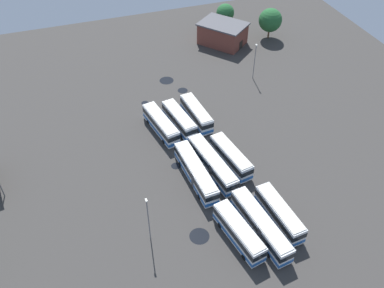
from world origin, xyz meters
TOP-DOWN VIEW (x-y plane):
  - ground_plane at (0.00, 0.00)m, footprint 121.39×121.39m
  - bus_row0_slot0 at (-20.86, -6.75)m, footprint 11.02×3.60m
  - bus_row0_slot1 at (-21.96, -2.96)m, footprint 14.03×4.33m
  - bus_row0_slot2 at (-21.99, 0.76)m, footprint 11.11×4.51m
  - bus_row1_slot0 at (-6.37, -4.59)m, footprint 10.96×4.37m
  - bus_row1_slot1 at (-7.03, -0.75)m, footprint 14.05×4.66m
  - bus_row1_slot2 at (-8.02, 2.74)m, footprint 13.96×3.58m
  - bus_row2_slot0 at (7.69, -2.94)m, footprint 10.82×3.63m
  - bus_row2_slot1 at (6.96, 0.98)m, footprint 10.78×4.34m
  - bus_row2_slot2 at (6.78, 4.86)m, footprint 11.72×4.68m
  - depot_building at (36.31, -20.38)m, footprint 14.24×13.74m
  - lamp_post_mid_lot at (-17.39, 13.52)m, footprint 0.56×0.28m
  - lamp_post_near_entrance at (18.41, -20.84)m, footprint 0.56×0.28m
  - tree_north_edge at (42.87, -23.71)m, footprint 4.83×4.83m
  - tree_northeast at (35.11, -33.30)m, footprint 6.12×6.12m
  - puddle_near_shelter at (17.21, 5.60)m, footprint 1.55×1.55m
  - puddle_centre_drain at (-3.48, 5.02)m, footprint 1.77×1.77m
  - puddle_between_rows at (19.01, -3.68)m, footprint 2.27×2.27m
  - puddle_back_corner at (-19.44, 6.19)m, footprint 3.17×3.17m
  - puddle_front_lane at (24.10, -1.37)m, footprint 3.31×3.31m

SIDE VIEW (x-z plane):
  - ground_plane at x=0.00m, z-range 0.00..0.00m
  - puddle_near_shelter at x=17.21m, z-range 0.00..0.01m
  - puddle_centre_drain at x=-3.48m, z-range 0.00..0.01m
  - puddle_between_rows at x=19.01m, z-range 0.00..0.01m
  - puddle_back_corner at x=-19.44m, z-range 0.00..0.01m
  - puddle_front_lane at x=24.10m, z-range 0.00..0.01m
  - bus_row2_slot1 at x=6.96m, z-range 0.10..3.73m
  - bus_row2_slot0 at x=7.69m, z-range 0.10..3.73m
  - bus_row1_slot0 at x=-6.37m, z-range 0.10..3.73m
  - bus_row0_slot2 at x=-21.99m, z-range 0.10..3.74m
  - bus_row0_slot0 at x=-20.86m, z-range 0.10..3.74m
  - bus_row2_slot2 at x=6.78m, z-range 0.10..3.74m
  - bus_row0_slot1 at x=-21.96m, z-range 0.10..3.74m
  - bus_row1_slot1 at x=-7.03m, z-range 0.10..3.74m
  - bus_row1_slot2 at x=-8.02m, z-range 0.10..3.74m
  - depot_building at x=36.31m, z-range 0.02..5.65m
  - lamp_post_near_entrance at x=18.41m, z-range 0.42..9.21m
  - tree_northeast at x=35.11m, z-range 0.98..9.07m
  - lamp_post_mid_lot at x=-17.39m, z-range 0.42..9.71m
  - tree_north_edge at x=42.87m, z-range 1.33..8.86m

